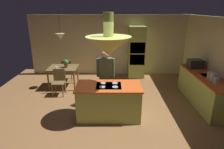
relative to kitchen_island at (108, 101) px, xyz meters
The scene contains 18 objects.
ground 0.50m from the kitchen_island, 90.00° to the left, with size 8.16×8.16×0.00m, color olive.
wall_back 3.74m from the kitchen_island, 90.00° to the left, with size 6.80×0.10×2.55m, color beige.
wall_right 3.40m from the kitchen_island, 10.46° to the left, with size 0.10×7.20×2.55m, color beige.
kitchen_island is the anchor object (origin of this frame).
counter_run_right 2.95m from the kitchen_island, 15.72° to the left, with size 0.73×2.54×0.91m.
oven_tower 3.48m from the kitchen_island, 71.26° to the left, with size 0.66×0.62×2.11m.
dining_table 2.71m from the kitchen_island, 128.99° to the left, with size 1.04×0.85×0.76m.
person_at_island 0.87m from the kitchen_island, 98.09° to the left, with size 0.53×0.22×1.67m.
range_hood 1.50m from the kitchen_island, 90.00° to the right, with size 1.10×1.10×1.00m.
pendant_light_over_table 3.04m from the kitchen_island, 128.99° to the left, with size 0.32×0.32×0.82m.
chair_facing_island 2.24m from the kitchen_island, 139.47° to the left, with size 0.40×0.40×0.87m.
chair_by_back_wall 3.23m from the kitchen_island, 121.76° to the left, with size 0.40×0.40×0.87m.
potted_plant_on_table 2.64m from the kitchen_island, 127.12° to the left, with size 0.20×0.20×0.30m.
cup_on_table 2.69m from the kitchen_island, 134.89° to the left, with size 0.07×0.07×0.09m, color white.
canister_flour 2.89m from the kitchen_island, ahead, with size 0.14×0.14×0.16m, color silver.
canister_sugar 2.92m from the kitchen_island, ahead, with size 0.14×0.14×0.21m, color silver.
canister_tea 2.94m from the kitchen_island, 10.69° to the left, with size 0.14×0.14×0.19m, color #E0B78C.
microwave_on_counter 3.29m from the kitchen_island, 28.61° to the left, with size 0.46×0.36×0.28m, color #232326.
Camera 1 is at (0.08, -4.78, 2.79)m, focal length 30.84 mm.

